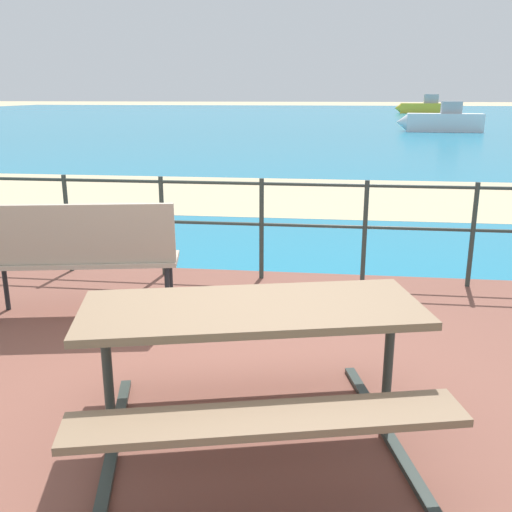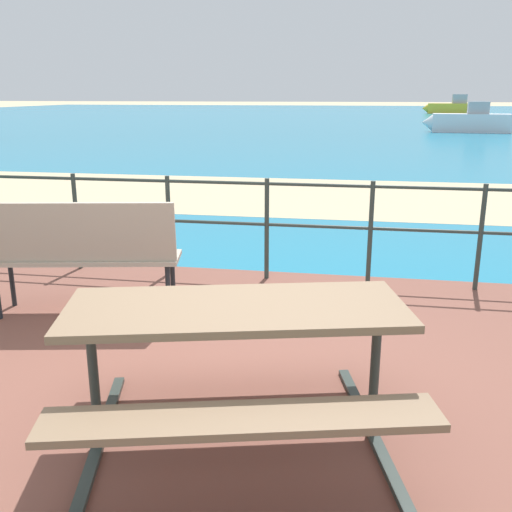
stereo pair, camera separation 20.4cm
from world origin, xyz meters
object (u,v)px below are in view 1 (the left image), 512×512
object	(u,v)px
park_bench	(79,250)
boat_mid	(442,121)
picnic_table	(252,340)
boat_near	(426,107)

from	to	relation	value
park_bench	boat_mid	distance (m)	26.14
picnic_table	boat_mid	size ratio (longest dim) A/B	0.48
park_bench	boat_near	distance (m)	52.47
boat_near	boat_mid	size ratio (longest dim) A/B	1.28
park_bench	boat_near	world-z (taller)	boat_near
picnic_table	boat_mid	distance (m)	27.23
picnic_table	boat_near	xyz separation A→B (m)	(8.92, 52.93, -0.08)
park_bench	boat_mid	size ratio (longest dim) A/B	0.39
boat_mid	boat_near	bearing A→B (deg)	-92.43
boat_mid	park_bench	bearing A→B (deg)	78.56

